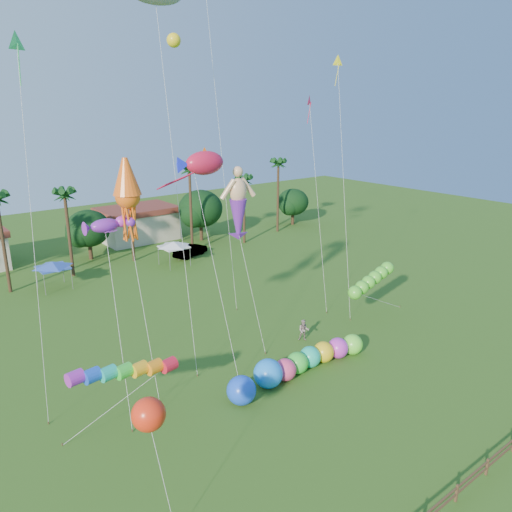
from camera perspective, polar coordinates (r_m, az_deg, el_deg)
ground at (r=31.96m, az=11.98°, el=-19.94°), size 160.00×160.00×0.00m
tree_line at (r=65.89m, az=-16.26°, el=3.43°), size 69.46×8.91×11.00m
buildings_row at (r=69.93m, az=-23.05°, el=1.58°), size 35.00×7.00×4.00m
tent_row at (r=56.28m, az=-22.04°, el=-1.05°), size 31.00×4.00×0.60m
fence at (r=29.12m, az=21.98°, el=-23.67°), size 36.12×0.12×1.00m
car_b at (r=65.15m, az=-7.52°, el=0.69°), size 5.34×3.32×1.66m
spectator_b at (r=42.22m, az=5.47°, el=-8.44°), size 1.13×1.12×1.84m
caterpillar_inflatable at (r=37.86m, az=5.78°, el=-11.71°), size 10.20×2.35×2.08m
blue_ball at (r=33.95m, az=-1.68°, el=-15.09°), size 1.96×1.96×1.96m
rainbow_tube at (r=31.71m, az=-12.54°, el=-12.94°), size 8.22×1.57×3.85m
green_worm at (r=44.61m, az=11.24°, el=-4.13°), size 10.15×3.75×3.89m
orange_ball_kite at (r=23.23m, az=-12.18°, el=-17.29°), size 1.84×2.05×6.85m
merman_kite at (r=40.16m, az=-2.05°, el=5.44°), size 2.82×5.55×13.81m
fish_kite at (r=37.37m, az=-5.87°, el=10.53°), size 4.86×7.02×15.83m
squid_kite at (r=31.84m, az=-14.46°, el=6.60°), size 2.21×4.29×16.03m
lobster_kite at (r=31.87m, az=-16.88°, el=3.33°), size 3.46×5.44×12.50m
delta_kite_red at (r=47.77m, az=6.17°, el=16.70°), size 1.72×4.70×19.77m
delta_kite_yellow at (r=45.31m, az=9.37°, el=20.45°), size 1.19×3.59×22.95m
delta_kite_green at (r=32.92m, az=-25.65°, el=20.56°), size 2.54×3.54×22.93m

